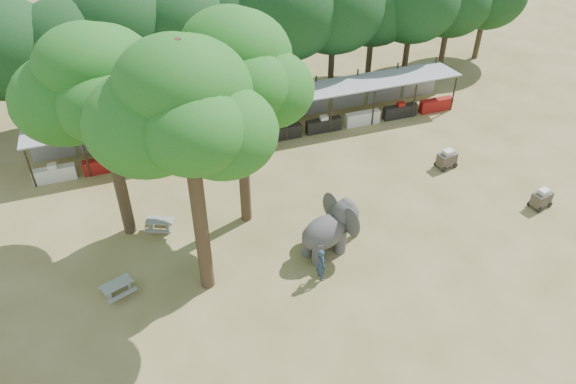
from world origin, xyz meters
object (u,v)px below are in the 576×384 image
object	(u,v)px
picnic_table_far	(160,223)
cart_front	(542,198)
picnic_table_near	(117,287)
yard_tree_center	(182,110)
yard_tree_back	(234,70)
handler	(321,264)
yard_tree_left	(95,87)
elephant	(331,228)
cart_back	(447,159)

from	to	relation	value
picnic_table_far	cart_front	world-z (taller)	cart_front
picnic_table_near	cart_front	bearing A→B (deg)	-23.16
yard_tree_center	picnic_table_far	distance (m)	9.85
yard_tree_back	handler	distance (m)	9.72
yard_tree_left	cart_front	xyz separation A→B (m)	(21.62, -5.46, -7.63)
elephant	picnic_table_far	size ratio (longest dim) A/B	2.08
yard_tree_left	yard_tree_center	size ratio (longest dim) A/B	0.92
handler	picnic_table_near	size ratio (longest dim) A/B	1.02
yard_tree_back	cart_front	bearing A→B (deg)	-15.92
picnic_table_far	cart_back	world-z (taller)	cart_back
elephant	cart_back	xyz separation A→B (m)	(9.31, 4.37, -0.80)
elephant	cart_back	world-z (taller)	elephant
yard_tree_center	picnic_table_near	world-z (taller)	yard_tree_center
yard_tree_back	yard_tree_center	bearing A→B (deg)	-126.86
elephant	picnic_table_near	distance (m)	10.38
yard_tree_back	cart_front	xyz separation A→B (m)	(15.62, -4.46, -7.97)
picnic_table_near	elephant	bearing A→B (deg)	-22.73
cart_front	cart_back	distance (m)	5.74
picnic_table_near	cart_front	distance (m)	22.52
yard_tree_center	yard_tree_back	xyz separation A→B (m)	(3.00, 4.00, -0.67)
yard_tree_back	picnic_table_far	size ratio (longest dim) A/B	6.34
cart_front	cart_back	bearing A→B (deg)	107.22
handler	picnic_table_far	world-z (taller)	handler
yard_tree_center	cart_back	size ratio (longest dim) A/B	9.08
cart_back	handler	bearing A→B (deg)	-159.40
yard_tree_left	picnic_table_near	world-z (taller)	yard_tree_left
handler	picnic_table_near	bearing A→B (deg)	73.17
picnic_table_far	yard_tree_center	bearing A→B (deg)	-49.05
yard_tree_center	yard_tree_left	bearing A→B (deg)	120.96
handler	cart_back	bearing A→B (deg)	-64.09
yard_tree_left	picnic_table_far	bearing A→B (deg)	-21.97
cart_front	yard_tree_back	bearing A→B (deg)	151.44
yard_tree_center	cart_front	xyz separation A→B (m)	(18.62, -0.46, -8.64)
cart_back	yard_tree_back	bearing A→B (deg)	172.92
picnic_table_far	cart_back	bearing A→B (deg)	24.42
yard_tree_back	picnic_table_near	distance (m)	11.17
elephant	handler	size ratio (longest dim) A/B	2.08
yard_tree_left	handler	distance (m)	12.83
yard_tree_left	cart_back	world-z (taller)	yard_tree_left
yard_tree_back	picnic_table_far	world-z (taller)	yard_tree_back
elephant	picnic_table_far	bearing A→B (deg)	134.57
picnic_table_near	picnic_table_far	bearing A→B (deg)	35.68
yard_tree_left	cart_back	distance (m)	20.26
yard_tree_back	elephant	xyz separation A→B (m)	(3.46, -3.85, -7.16)
yard_tree_left	elephant	distance (m)	12.63
elephant	cart_front	xyz separation A→B (m)	(12.16, -0.61, -0.81)
yard_tree_center	yard_tree_back	distance (m)	5.04
yard_tree_back	handler	world-z (taller)	yard_tree_back
cart_back	picnic_table_far	bearing A→B (deg)	171.23
yard_tree_left	yard_tree_back	world-z (taller)	yard_tree_back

